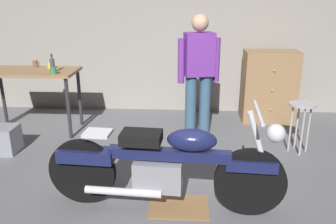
{
  "coord_description": "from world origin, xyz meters",
  "views": [
    {
      "loc": [
        0.21,
        -3.0,
        1.91
      ],
      "look_at": [
        0.0,
        0.7,
        0.65
      ],
      "focal_mm": 37.27,
      "sensor_mm": 36.0,
      "label": 1
    }
  ],
  "objects_px": {
    "motorcycle": "(165,164)",
    "shop_stool": "(301,115)",
    "mug_green_speckled": "(54,71)",
    "mug_brown_stoneware": "(35,64)",
    "person_standing": "(199,72)",
    "wooden_dresser": "(269,87)",
    "storage_bin": "(0,139)",
    "mug_yellow_tall": "(51,65)",
    "bottle": "(52,65)"
  },
  "relations": [
    {
      "from": "wooden_dresser",
      "to": "bottle",
      "type": "xyz_separation_m",
      "value": [
        -3.09,
        -0.73,
        0.45
      ]
    },
    {
      "from": "shop_stool",
      "to": "mug_yellow_tall",
      "type": "height_order",
      "value": "mug_yellow_tall"
    },
    {
      "from": "mug_yellow_tall",
      "to": "wooden_dresser",
      "type": "bearing_deg",
      "value": 8.56
    },
    {
      "from": "motorcycle",
      "to": "wooden_dresser",
      "type": "relative_size",
      "value": 1.99
    },
    {
      "from": "person_standing",
      "to": "mug_brown_stoneware",
      "type": "bearing_deg",
      "value": -22.94
    },
    {
      "from": "mug_green_speckled",
      "to": "mug_yellow_tall",
      "type": "relative_size",
      "value": 1.04
    },
    {
      "from": "person_standing",
      "to": "mug_green_speckled",
      "type": "xyz_separation_m",
      "value": [
        -1.92,
        -0.1,
        0.02
      ]
    },
    {
      "from": "shop_stool",
      "to": "mug_green_speckled",
      "type": "xyz_separation_m",
      "value": [
        -3.18,
        0.32,
        0.44
      ]
    },
    {
      "from": "motorcycle",
      "to": "person_standing",
      "type": "relative_size",
      "value": 1.31
    },
    {
      "from": "shop_stool",
      "to": "mug_brown_stoneware",
      "type": "height_order",
      "value": "mug_brown_stoneware"
    },
    {
      "from": "shop_stool",
      "to": "storage_bin",
      "type": "xyz_separation_m",
      "value": [
        -3.76,
        -0.22,
        -0.33
      ]
    },
    {
      "from": "mug_yellow_tall",
      "to": "bottle",
      "type": "relative_size",
      "value": 0.45
    },
    {
      "from": "person_standing",
      "to": "wooden_dresser",
      "type": "xyz_separation_m",
      "value": [
        1.12,
        0.74,
        -0.38
      ]
    },
    {
      "from": "shop_stool",
      "to": "mug_green_speckled",
      "type": "distance_m",
      "value": 3.23
    },
    {
      "from": "wooden_dresser",
      "to": "storage_bin",
      "type": "bearing_deg",
      "value": -159.09
    },
    {
      "from": "bottle",
      "to": "shop_stool",
      "type": "bearing_deg",
      "value": -7.6
    },
    {
      "from": "motorcycle",
      "to": "storage_bin",
      "type": "xyz_separation_m",
      "value": [
        -2.16,
        1.1,
        -0.28
      ]
    },
    {
      "from": "motorcycle",
      "to": "mug_brown_stoneware",
      "type": "bearing_deg",
      "value": 138.29
    },
    {
      "from": "mug_green_speckled",
      "to": "mug_brown_stoneware",
      "type": "relative_size",
      "value": 1.05
    },
    {
      "from": "mug_green_speckled",
      "to": "mug_yellow_tall",
      "type": "xyz_separation_m",
      "value": [
        -0.18,
        0.36,
        0.0
      ]
    },
    {
      "from": "mug_green_speckled",
      "to": "wooden_dresser",
      "type": "bearing_deg",
      "value": 15.57
    },
    {
      "from": "storage_bin",
      "to": "mug_yellow_tall",
      "type": "bearing_deg",
      "value": 66.25
    },
    {
      "from": "wooden_dresser",
      "to": "bottle",
      "type": "relative_size",
      "value": 4.56
    },
    {
      "from": "mug_yellow_tall",
      "to": "motorcycle",
      "type": "bearing_deg",
      "value": -48.53
    },
    {
      "from": "storage_bin",
      "to": "mug_yellow_tall",
      "type": "xyz_separation_m",
      "value": [
        0.39,
        0.9,
        0.77
      ]
    },
    {
      "from": "person_standing",
      "to": "mug_brown_stoneware",
      "type": "distance_m",
      "value": 2.39
    },
    {
      "from": "mug_brown_stoneware",
      "to": "bottle",
      "type": "xyz_separation_m",
      "value": [
        0.39,
        -0.34,
        0.05
      ]
    },
    {
      "from": "motorcycle",
      "to": "shop_stool",
      "type": "height_order",
      "value": "motorcycle"
    },
    {
      "from": "motorcycle",
      "to": "mug_brown_stoneware",
      "type": "xyz_separation_m",
      "value": [
        -2.02,
        2.09,
        0.5
      ]
    },
    {
      "from": "mug_yellow_tall",
      "to": "bottle",
      "type": "xyz_separation_m",
      "value": [
        0.13,
        -0.25,
        0.05
      ]
    },
    {
      "from": "person_standing",
      "to": "shop_stool",
      "type": "height_order",
      "value": "person_standing"
    },
    {
      "from": "motorcycle",
      "to": "mug_green_speckled",
      "type": "height_order",
      "value": "motorcycle"
    },
    {
      "from": "mug_green_speckled",
      "to": "mug_brown_stoneware",
      "type": "xyz_separation_m",
      "value": [
        -0.44,
        0.46,
        0.0
      ]
    },
    {
      "from": "wooden_dresser",
      "to": "storage_bin",
      "type": "relative_size",
      "value": 2.5
    },
    {
      "from": "person_standing",
      "to": "bottle",
      "type": "relative_size",
      "value": 6.93
    },
    {
      "from": "storage_bin",
      "to": "mug_brown_stoneware",
      "type": "height_order",
      "value": "mug_brown_stoneware"
    },
    {
      "from": "motorcycle",
      "to": "bottle",
      "type": "relative_size",
      "value": 9.08
    },
    {
      "from": "wooden_dresser",
      "to": "mug_brown_stoneware",
      "type": "relative_size",
      "value": 10.3
    },
    {
      "from": "person_standing",
      "to": "storage_bin",
      "type": "xyz_separation_m",
      "value": [
        -2.49,
        -0.64,
        -0.76
      ]
    },
    {
      "from": "bottle",
      "to": "person_standing",
      "type": "bearing_deg",
      "value": -0.35
    },
    {
      "from": "shop_stool",
      "to": "mug_green_speckled",
      "type": "bearing_deg",
      "value": 174.34
    },
    {
      "from": "mug_yellow_tall",
      "to": "bottle",
      "type": "bearing_deg",
      "value": -62.88
    },
    {
      "from": "motorcycle",
      "to": "shop_stool",
      "type": "xyz_separation_m",
      "value": [
        1.6,
        1.32,
        0.05
      ]
    },
    {
      "from": "bottle",
      "to": "mug_green_speckled",
      "type": "bearing_deg",
      "value": -65.78
    },
    {
      "from": "storage_bin",
      "to": "wooden_dresser",
      "type": "bearing_deg",
      "value": 20.91
    },
    {
      "from": "person_standing",
      "to": "wooden_dresser",
      "type": "height_order",
      "value": "person_standing"
    },
    {
      "from": "shop_stool",
      "to": "bottle",
      "type": "height_order",
      "value": "bottle"
    },
    {
      "from": "person_standing",
      "to": "storage_bin",
      "type": "distance_m",
      "value": 2.68
    },
    {
      "from": "motorcycle",
      "to": "mug_yellow_tall",
      "type": "height_order",
      "value": "motorcycle"
    },
    {
      "from": "shop_stool",
      "to": "mug_green_speckled",
      "type": "relative_size",
      "value": 5.69
    }
  ]
}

